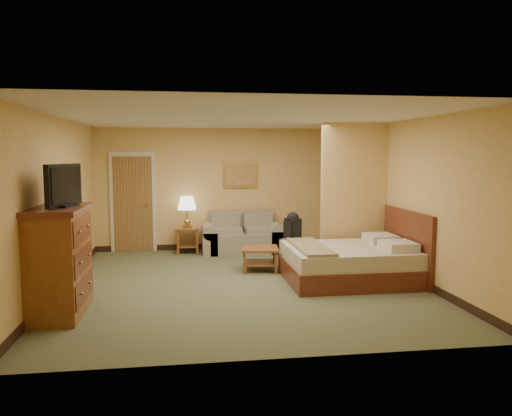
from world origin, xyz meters
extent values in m
plane|color=#565C3B|center=(0.00, 0.00, 0.00)|extent=(6.00, 6.00, 0.00)
plane|color=white|center=(0.00, 0.00, 2.60)|extent=(6.00, 6.00, 0.00)
cube|color=tan|center=(0.00, 3.00, 1.30)|extent=(5.50, 0.02, 2.60)
cube|color=tan|center=(-2.75, 0.00, 1.30)|extent=(0.02, 6.00, 2.60)
cube|color=tan|center=(2.75, 0.00, 1.30)|extent=(0.02, 6.00, 2.60)
cube|color=tan|center=(2.15, 0.93, 1.30)|extent=(1.20, 0.15, 2.60)
cube|color=beige|center=(-1.95, 2.97, 1.05)|extent=(0.94, 0.06, 2.10)
cube|color=brown|center=(-1.95, 2.96, 1.00)|extent=(0.80, 0.04, 2.00)
cylinder|color=#B07F40|center=(-1.65, 2.90, 1.00)|extent=(0.04, 0.12, 0.04)
cube|color=black|center=(0.00, 2.99, 0.06)|extent=(5.50, 0.02, 0.12)
cube|color=gray|center=(0.32, 2.52, 0.21)|extent=(1.39, 0.75, 0.42)
cube|color=gray|center=(0.32, 2.85, 0.64)|extent=(1.39, 0.18, 0.44)
cube|color=gray|center=(-0.38, 2.52, 0.23)|extent=(0.30, 0.75, 0.47)
cube|color=gray|center=(1.01, 2.52, 0.23)|extent=(0.30, 0.75, 0.47)
cube|color=brown|center=(-0.83, 2.65, 0.51)|extent=(0.49, 0.49, 0.04)
cube|color=brown|center=(-0.83, 2.65, 0.15)|extent=(0.41, 0.41, 0.03)
cube|color=brown|center=(-1.03, 2.46, 0.25)|extent=(0.05, 0.05, 0.50)
cube|color=brown|center=(-0.64, 2.46, 0.25)|extent=(0.05, 0.05, 0.50)
cube|color=brown|center=(-1.03, 2.84, 0.25)|extent=(0.05, 0.05, 0.50)
cube|color=brown|center=(-0.64, 2.84, 0.25)|extent=(0.05, 0.05, 0.50)
cylinder|color=#B07F40|center=(-0.83, 2.65, 0.56)|extent=(0.20, 0.20, 0.04)
cylinder|color=#B07F40|center=(-0.83, 2.65, 0.81)|extent=(0.03, 0.03, 0.33)
cone|color=white|center=(-0.83, 2.65, 1.04)|extent=(0.39, 0.39, 0.27)
cube|color=brown|center=(0.42, 0.84, 0.39)|extent=(0.71, 0.71, 0.04)
cube|color=brown|center=(0.42, 0.84, 0.14)|extent=(0.61, 0.61, 0.03)
cube|color=brown|center=(0.15, 0.57, 0.19)|extent=(0.05, 0.05, 0.38)
cube|color=brown|center=(0.69, 1.11, 0.19)|extent=(0.05, 0.05, 0.38)
cube|color=#B78E3F|center=(0.32, 2.98, 1.60)|extent=(0.73, 0.03, 0.57)
cube|color=#AA6534|center=(0.32, 2.96, 1.60)|extent=(0.61, 0.02, 0.45)
cube|color=brown|center=(-2.48, -1.21, 0.66)|extent=(0.60, 1.20, 1.31)
cube|color=#552113|center=(-2.48, -1.21, 1.35)|extent=(0.68, 1.29, 0.07)
cube|color=black|center=(-2.38, -1.21, 1.39)|extent=(0.30, 0.42, 0.03)
cube|color=black|center=(-2.38, -1.21, 1.65)|extent=(0.26, 0.87, 0.53)
cube|color=#552113|center=(1.75, -0.10, 0.15)|extent=(2.06, 1.64, 0.31)
cube|color=beige|center=(1.75, -0.10, 0.43)|extent=(1.99, 1.58, 0.25)
cube|color=#552113|center=(2.71, -0.10, 0.57)|extent=(0.06, 1.75, 1.13)
cube|color=beige|center=(2.40, -0.46, 0.62)|extent=(0.46, 0.57, 0.14)
cube|color=beige|center=(2.40, 0.26, 0.62)|extent=(0.46, 0.57, 0.14)
cube|color=olive|center=(1.08, -0.10, 0.58)|extent=(0.46, 1.54, 0.05)
cube|color=black|center=(1.00, 0.79, 0.74)|extent=(0.28, 0.33, 0.37)
sphere|color=black|center=(1.00, 0.79, 0.92)|extent=(0.22, 0.22, 0.22)
camera|label=1|loc=(-0.89, -7.70, 2.02)|focal=35.00mm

